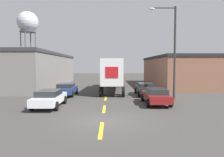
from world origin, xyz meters
TOP-DOWN VIEW (x-y plane):
  - ground_plane at (0.00, 0.00)m, footprint 160.00×160.00m
  - road_centerline at (0.00, 3.69)m, footprint 0.20×13.71m
  - warehouse_left at (-13.42, 22.24)m, footprint 12.15×23.66m
  - warehouse_right at (13.78, 23.14)m, footprint 12.87×18.95m
  - semi_truck at (0.89, 15.91)m, footprint 3.19×13.84m
  - parked_car_left_near at (-4.35, 4.48)m, footprint 2.01×4.76m
  - parked_car_right_mid at (4.35, 11.30)m, footprint 2.01×4.76m
  - parked_car_right_near at (4.35, 5.78)m, footprint 2.01×4.76m
  - parked_car_left_far at (-4.35, 11.11)m, footprint 2.01×4.76m
  - water_tower at (-22.72, 49.40)m, footprint 5.87×5.87m
  - street_lamp at (6.40, 8.31)m, footprint 2.62×0.32m

SIDE VIEW (x-z plane):
  - ground_plane at x=0.00m, z-range 0.00..0.00m
  - road_centerline at x=0.00m, z-range 0.00..0.01m
  - parked_car_left_near at x=-4.35m, z-range 0.06..1.42m
  - parked_car_right_mid at x=4.35m, z-range 0.06..1.42m
  - parked_car_right_near at x=4.35m, z-range 0.06..1.42m
  - parked_car_left_far at x=-4.35m, z-range 0.06..1.42m
  - warehouse_right at x=13.78m, z-range 0.00..4.78m
  - semi_truck at x=0.89m, z-range 0.40..4.44m
  - warehouse_left at x=-13.42m, z-range 0.00..5.23m
  - street_lamp at x=6.40m, z-range 0.67..9.59m
  - water_tower at x=-22.72m, z-range 6.03..24.45m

